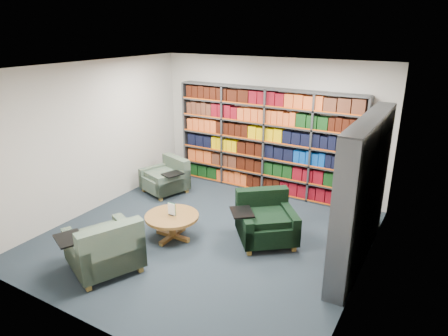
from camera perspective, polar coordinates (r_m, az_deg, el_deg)
The scene contains 7 objects.
room_shell at distance 6.33m, azimuth -2.72°, elevation 1.40°, with size 5.02×5.02×2.82m.
bookshelf_back at distance 8.40m, azimuth 5.98°, elevation 3.77°, with size 4.00×0.28×2.20m.
bookshelf_right at distance 6.16m, azimuth 19.23°, elevation -3.25°, with size 0.28×2.50×2.20m.
chair_teal_left at distance 8.64m, azimuth -8.03°, elevation -1.49°, with size 1.06×1.01×0.73m.
chair_green_right at distance 6.71m, azimuth 5.86°, elevation -7.57°, with size 1.24×1.24×0.80m.
chair_teal_front at distance 6.09m, azimuth -16.53°, elevation -11.23°, with size 1.22×1.24×0.84m.
coffee_table at distance 6.75m, azimuth -7.44°, elevation -7.34°, with size 0.89×0.89×0.63m.
Camera 1 is at (3.27, -5.05, 3.38)m, focal length 32.00 mm.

